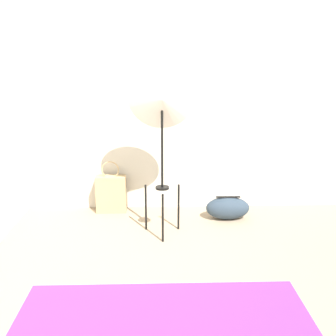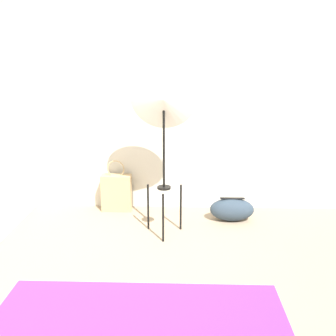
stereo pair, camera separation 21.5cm
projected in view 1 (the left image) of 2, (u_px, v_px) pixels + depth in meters
The scene contains 4 objects.
wall_back at pixel (151, 91), 4.16m from camera, with size 8.00×0.05×2.60m.
photo_umbrella at pixel (162, 98), 3.45m from camera, with size 0.64×0.34×1.63m.
tote_bag at pixel (111, 193), 4.29m from camera, with size 0.32×0.15×0.57m.
duffel_bag at pixel (228, 208), 4.11m from camera, with size 0.45×0.24×0.25m.
Camera 1 is at (0.05, -1.70, 1.61)m, focal length 42.00 mm.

